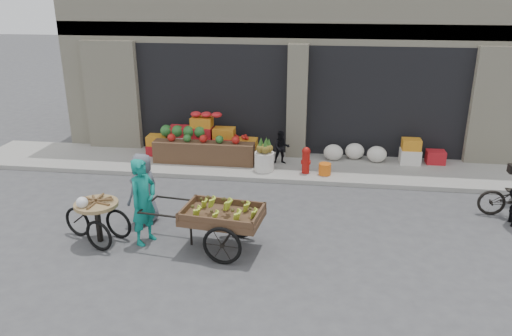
# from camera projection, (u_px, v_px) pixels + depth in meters

# --- Properties ---
(ground) EXTENTS (80.00, 80.00, 0.00)m
(ground) POSITION_uv_depth(u_px,v_px,m) (280.00, 240.00, 9.91)
(ground) COLOR #424244
(ground) RESTS_ON ground
(sidewalk) EXTENTS (18.00, 2.20, 0.12)m
(sidewalk) POSITION_uv_depth(u_px,v_px,m) (293.00, 167.00, 13.70)
(sidewalk) COLOR gray
(sidewalk) RESTS_ON ground
(building) EXTENTS (14.00, 6.45, 7.00)m
(building) POSITION_uv_depth(u_px,v_px,m) (304.00, 31.00, 16.21)
(building) COLOR beige
(building) RESTS_ON ground
(fruit_display) EXTENTS (3.10, 1.12, 1.24)m
(fruit_display) POSITION_uv_depth(u_px,v_px,m) (207.00, 139.00, 14.07)
(fruit_display) COLOR #B31820
(fruit_display) RESTS_ON sidewalk
(pineapple_bin) EXTENTS (0.52, 0.52, 0.50)m
(pineapple_bin) POSITION_uv_depth(u_px,v_px,m) (264.00, 161.00, 13.22)
(pineapple_bin) COLOR silver
(pineapple_bin) RESTS_ON sidewalk
(fire_hydrant) EXTENTS (0.22, 0.22, 0.71)m
(fire_hydrant) POSITION_uv_depth(u_px,v_px,m) (306.00, 159.00, 12.99)
(fire_hydrant) COLOR #A5140F
(fire_hydrant) RESTS_ON sidewalk
(orange_bucket) EXTENTS (0.32, 0.32, 0.30)m
(orange_bucket) POSITION_uv_depth(u_px,v_px,m) (325.00, 169.00, 12.96)
(orange_bucket) COLOR orange
(orange_bucket) RESTS_ON sidewalk
(right_bay_goods) EXTENTS (3.35, 0.60, 0.70)m
(right_bay_goods) POSITION_uv_depth(u_px,v_px,m) (390.00, 153.00, 13.80)
(right_bay_goods) COLOR silver
(right_bay_goods) RESTS_ON sidewalk
(seated_person) EXTENTS (0.51, 0.43, 0.93)m
(seated_person) POSITION_uv_depth(u_px,v_px,m) (281.00, 147.00, 13.66)
(seated_person) COLOR black
(seated_person) RESTS_ON sidewalk
(banana_cart) EXTENTS (2.61, 1.32, 1.05)m
(banana_cart) POSITION_uv_depth(u_px,v_px,m) (219.00, 213.00, 9.34)
(banana_cart) COLOR brown
(banana_cart) RESTS_ON ground
(vendor_woman) EXTENTS (0.62, 0.74, 1.72)m
(vendor_woman) POSITION_uv_depth(u_px,v_px,m) (143.00, 202.00, 9.57)
(vendor_woman) COLOR #108072
(vendor_woman) RESTS_ON ground
(tricycle_cart) EXTENTS (1.46, 1.06, 0.95)m
(tricycle_cart) POSITION_uv_depth(u_px,v_px,m) (97.00, 215.00, 9.69)
(tricycle_cart) COLOR #9E7F51
(tricycle_cart) RESTS_ON ground
(vendor_grey) EXTENTS (0.78, 0.89, 1.53)m
(vendor_grey) POSITION_uv_depth(u_px,v_px,m) (143.00, 189.00, 10.43)
(vendor_grey) COLOR slate
(vendor_grey) RESTS_ON ground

